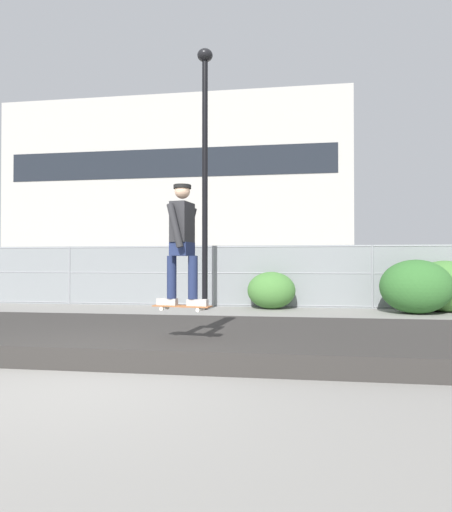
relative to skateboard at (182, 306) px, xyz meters
name	(u,v)px	position (x,y,z in m)	size (l,w,h in m)	color
ground_plane	(82,383)	(-0.84, -1.16, -0.75)	(120.00, 120.00, 0.00)	gray
gravel_berm	(147,337)	(-0.84, 1.06, -0.60)	(13.26, 3.47, 0.28)	#33302D
skateboard	(182,306)	(0.00, 0.00, 0.00)	(0.82, 0.32, 0.07)	#9E5B33
skater	(182,237)	(0.00, 0.00, 0.94)	(0.73, 0.61, 1.65)	#B2ADA8
chain_fence	(213,276)	(-0.84, 7.34, 0.19)	(18.74, 0.06, 1.85)	gray
street_lamp	(205,149)	(-0.93, 6.40, 3.82)	(0.44, 0.44, 7.43)	black
parked_car_near	(122,276)	(-4.66, 9.59, 0.09)	(4.51, 2.18, 1.66)	silver
parked_car_mid	(301,277)	(1.85, 9.46, 0.09)	(4.55, 2.27, 1.66)	maroon
library_building	(187,198)	(-9.00, 38.34, 7.28)	(31.47, 15.12, 16.05)	#B2AFA8
shrub_left	(271,290)	(0.93, 6.87, -0.21)	(1.38, 1.13, 1.07)	#477F38
shrub_center	(416,287)	(4.71, 6.21, -0.04)	(1.83, 1.49, 1.41)	#336B2D
shrub_right	(445,286)	(5.61, 6.77, -0.05)	(1.79, 1.47, 1.39)	#477F38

